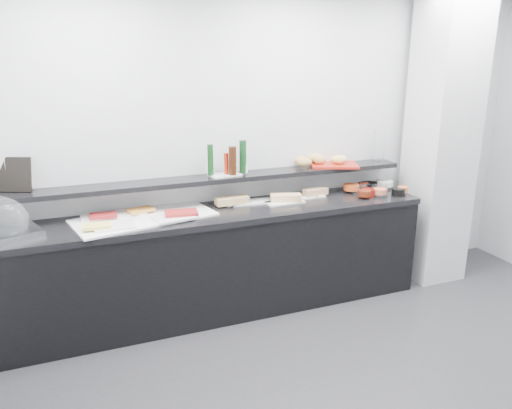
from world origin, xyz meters
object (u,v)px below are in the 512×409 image
object	(u,v)px
bread_tray	(334,165)
framed_print	(15,175)
condiment_tray	(225,175)
carafe	(379,146)
sandwich_plate_mid	(285,202)

from	to	relation	value
bread_tray	framed_print	bearing A→B (deg)	-159.97
condiment_tray	bread_tray	bearing A→B (deg)	-8.83
carafe	framed_print	bearing A→B (deg)	178.82
bread_tray	carafe	xyz separation A→B (m)	(0.50, 0.02, 0.14)
condiment_tray	carafe	distance (m)	1.56
bread_tray	carafe	bearing A→B (deg)	24.76
framed_print	bread_tray	world-z (taller)	framed_print
framed_print	sandwich_plate_mid	bearing A→B (deg)	16.67
sandwich_plate_mid	framed_print	size ratio (longest dim) A/B	1.30
condiment_tray	bread_tray	xyz separation A→B (m)	(1.05, -0.00, 0.00)
bread_tray	carafe	size ratio (longest dim) A/B	1.40
condiment_tray	bread_tray	size ratio (longest dim) A/B	0.61
sandwich_plate_mid	condiment_tray	distance (m)	0.57
condiment_tray	carafe	size ratio (longest dim) A/B	0.86
condiment_tray	carafe	world-z (taller)	carafe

